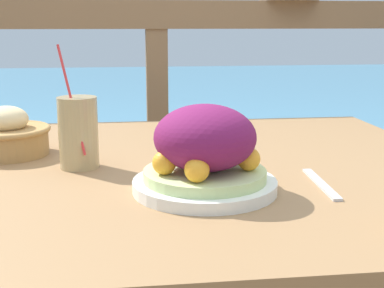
# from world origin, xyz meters

# --- Properties ---
(patio_table) EXTENTS (1.16, 0.99, 0.78)m
(patio_table) POSITION_xyz_m (0.00, 0.00, 0.69)
(patio_table) COLOR #997047
(patio_table) RESTS_ON ground_plane
(railing_fence) EXTENTS (2.80, 0.08, 1.13)m
(railing_fence) POSITION_xyz_m (0.00, 0.76, 0.84)
(railing_fence) COLOR brown
(railing_fence) RESTS_ON ground_plane
(sea_backdrop) EXTENTS (12.00, 4.00, 0.54)m
(sea_backdrop) POSITION_xyz_m (0.00, 3.26, 0.27)
(sea_backdrop) COLOR teal
(sea_backdrop) RESTS_ON ground_plane
(salad_plate) EXTENTS (0.25, 0.25, 0.15)m
(salad_plate) POSITION_xyz_m (0.02, -0.17, 0.84)
(salad_plate) COLOR white
(salad_plate) RESTS_ON patio_table
(drink_glass) EXTENTS (0.08, 0.08, 0.24)m
(drink_glass) POSITION_xyz_m (-0.20, 0.01, 0.85)
(drink_glass) COLOR tan
(drink_glass) RESTS_ON patio_table
(bread_basket) EXTENTS (0.19, 0.19, 0.11)m
(bread_basket) POSITION_xyz_m (-0.36, 0.14, 0.82)
(bread_basket) COLOR #AD7F47
(bread_basket) RESTS_ON patio_table
(knife) EXTENTS (0.03, 0.18, 0.00)m
(knife) POSITION_xyz_m (0.23, -0.16, 0.78)
(knife) COLOR silver
(knife) RESTS_ON patio_table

